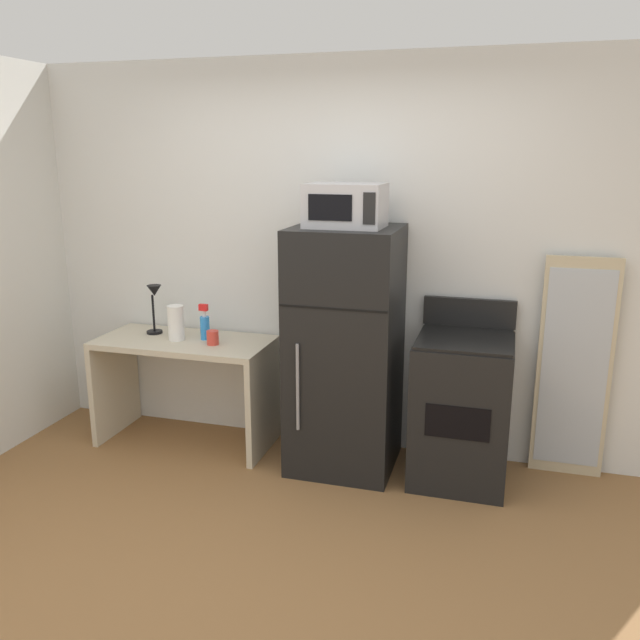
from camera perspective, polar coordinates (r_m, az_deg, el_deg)
ground_plane at (r=3.43m, az=-5.90°, el=-21.52°), size 12.00×12.00×0.00m
wall_back_white at (r=4.45m, az=1.92°, el=5.32°), size 5.00×0.10×2.60m
desk at (r=4.67m, az=-11.58°, el=-4.30°), size 1.20×0.57×0.75m
desk_lamp at (r=4.73m, az=-14.18°, el=1.62°), size 0.14×0.12×0.35m
spray_bottle at (r=4.56m, az=-9.96°, el=-0.46°), size 0.06×0.06×0.25m
paper_towel_roll at (r=4.58m, az=-12.39°, el=-0.24°), size 0.11×0.11×0.24m
coffee_mug at (r=4.44m, az=-9.29°, el=-1.52°), size 0.08×0.08×0.09m
refrigerator at (r=4.17m, az=2.19°, el=-2.64°), size 0.66×0.65×1.56m
microwave at (r=3.98m, az=2.24°, el=9.90°), size 0.46×0.35×0.26m
oven_range at (r=4.19m, az=12.16°, el=-7.47°), size 0.58×0.61×1.10m
leaning_mirror at (r=4.36m, az=21.16°, el=-3.97°), size 0.44×0.03×1.40m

